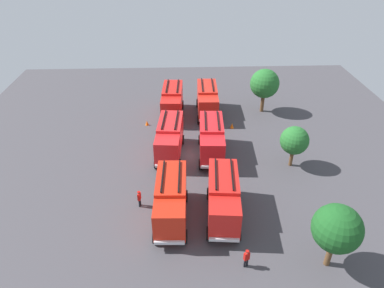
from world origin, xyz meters
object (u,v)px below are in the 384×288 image
fire_truck_1 (170,138)px  fire_truck_3 (207,99)px  tree_2 (337,229)px  fire_truck_2 (171,199)px  fire_truck_4 (211,138)px  fire_truck_0 (172,101)px  tree_0 (265,84)px  traffic_cone_1 (232,126)px  traffic_cone_0 (215,128)px  tree_1 (294,141)px  firefighter_0 (139,198)px  fire_truck_5 (223,197)px  traffic_cone_2 (147,123)px  firefighter_1 (247,258)px

fire_truck_1 → fire_truck_3: bearing=158.1°
fire_truck_3 → tree_2: (24.95, 7.07, 1.52)m
fire_truck_2 → fire_truck_4: (-9.74, 4.27, 0.00)m
fire_truck_0 → fire_truck_3: 4.64m
fire_truck_4 → tree_0: 13.24m
fire_truck_4 → traffic_cone_1: 6.96m
tree_0 → traffic_cone_0: bearing=-54.2°
fire_truck_0 → tree_2: tree_2 is taller
tree_1 → traffic_cone_0: bearing=-137.4°
fire_truck_3 → firefighter_0: fire_truck_3 is taller
fire_truck_5 → traffic_cone_2: (-16.76, -7.71, -1.85)m
fire_truck_3 → traffic_cone_1: fire_truck_3 is taller
firefighter_0 → firefighter_1: size_ratio=1.00×
traffic_cone_1 → fire_truck_2: bearing=-25.4°
fire_truck_3 → fire_truck_5: bearing=1.0°
firefighter_0 → traffic_cone_1: (-13.99, 10.31, -0.58)m
traffic_cone_0 → traffic_cone_1: 2.18m
tree_0 → tree_1: tree_0 is taller
fire_truck_0 → fire_truck_4: 10.60m
fire_truck_0 → tree_2: bearing=28.3°
fire_truck_5 → traffic_cone_0: bearing=-178.4°
firefighter_0 → traffic_cone_1: size_ratio=2.45×
firefighter_0 → fire_truck_1: bearing=81.1°
firefighter_0 → tree_1: (-5.75, 15.39, 2.13)m
fire_truck_4 → fire_truck_5: bearing=4.0°
tree_0 → tree_1: 12.84m
tree_1 → fire_truck_1: bearing=-101.6°
fire_truck_4 → traffic_cone_2: fire_truck_4 is taller
firefighter_0 → traffic_cone_2: bearing=100.1°
firefighter_1 → traffic_cone_0: size_ratio=2.85×
fire_truck_4 → firefighter_1: 15.13m
fire_truck_5 → tree_0: (-20.12, 7.72, 1.84)m
tree_1 → fire_truck_3: bearing=-147.0°
fire_truck_5 → firefighter_1: (5.39, 1.13, -1.24)m
tree_2 → tree_0: bearing=178.9°
fire_truck_3 → fire_truck_5: (19.52, -0.17, 0.00)m
fire_truck_3 → tree_2: tree_2 is taller
fire_truck_2 → tree_2: tree_2 is taller
tree_2 → traffic_cone_2: (-22.19, -14.95, -3.37)m
fire_truck_4 → fire_truck_3: bearing=-178.8°
fire_truck_5 → traffic_cone_1: fire_truck_5 is taller
tree_1 → tree_2: bearing=-3.8°
firefighter_0 → tree_0: size_ratio=0.28×
fire_truck_4 → tree_1: size_ratio=1.61×
tree_0 → traffic_cone_0: tree_0 is taller
traffic_cone_1 → traffic_cone_2: size_ratio=1.09×
fire_truck_0 → fire_truck_2: bearing=3.1°
fire_truck_5 → tree_0: bearing=163.9°
fire_truck_4 → firefighter_0: bearing=-38.5°
fire_truck_1 → fire_truck_2: same height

